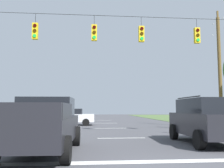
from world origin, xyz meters
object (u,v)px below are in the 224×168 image
object	(u,v)px
overhead_signal_span	(116,63)
distant_car_crossing_white	(71,117)
pickup_truck	(44,125)
suv_black	(206,119)
utility_pole_mid_right	(220,68)

from	to	relation	value
overhead_signal_span	distant_car_crossing_white	world-z (taller)	overhead_signal_span
overhead_signal_span	pickup_truck	xyz separation A→B (m)	(-3.14, -5.48, -3.24)
pickup_truck	suv_black	bearing A→B (deg)	14.04
pickup_truck	suv_black	world-z (taller)	suv_black
distant_car_crossing_white	utility_pole_mid_right	world-z (taller)	utility_pole_mid_right
distant_car_crossing_white	pickup_truck	bearing A→B (deg)	-89.82
overhead_signal_span	pickup_truck	bearing A→B (deg)	-119.83
suv_black	distant_car_crossing_white	xyz separation A→B (m)	(-6.79, 13.06, -0.27)
suv_black	distant_car_crossing_white	distance (m)	14.72
overhead_signal_span	pickup_truck	distance (m)	7.10
pickup_truck	utility_pole_mid_right	distance (m)	16.08
suv_black	utility_pole_mid_right	world-z (taller)	utility_pole_mid_right
pickup_truck	overhead_signal_span	bearing A→B (deg)	60.17
suv_black	distant_car_crossing_white	bearing A→B (deg)	117.46
distant_car_crossing_white	utility_pole_mid_right	xyz separation A→B (m)	(12.00, -4.68, 3.97)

